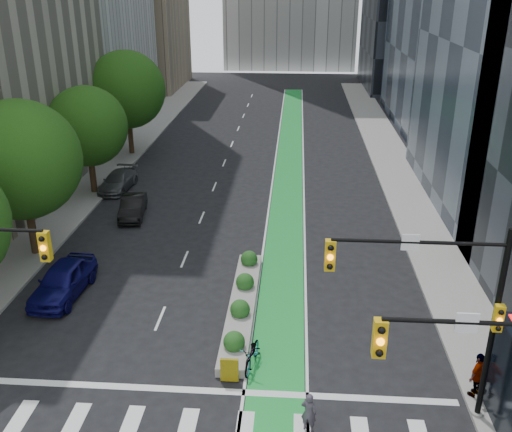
# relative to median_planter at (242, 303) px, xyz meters

# --- Properties ---
(ground) EXTENTS (160.00, 160.00, 0.00)m
(ground) POSITION_rel_median_planter_xyz_m (-1.20, -7.04, -0.37)
(ground) COLOR black
(ground) RESTS_ON ground
(sidewalk_left) EXTENTS (3.60, 90.00, 0.15)m
(sidewalk_left) POSITION_rel_median_planter_xyz_m (-13.00, 17.96, -0.30)
(sidewalk_left) COLOR gray
(sidewalk_left) RESTS_ON ground
(sidewalk_right) EXTENTS (3.60, 90.00, 0.15)m
(sidewalk_right) POSITION_rel_median_planter_xyz_m (10.60, 17.96, -0.30)
(sidewalk_right) COLOR gray
(sidewalk_right) RESTS_ON ground
(bike_lane_paint) EXTENTS (2.20, 70.00, 0.01)m
(bike_lane_paint) POSITION_rel_median_planter_xyz_m (1.80, 22.96, -0.37)
(bike_lane_paint) COLOR green
(bike_lane_paint) RESTS_ON ground
(tree_mid) EXTENTS (6.40, 6.40, 8.78)m
(tree_mid) POSITION_rel_median_planter_xyz_m (-12.20, 4.96, 5.20)
(tree_mid) COLOR black
(tree_mid) RESTS_ON ground
(tree_midfar) EXTENTS (5.60, 5.60, 7.76)m
(tree_midfar) POSITION_rel_median_planter_xyz_m (-12.20, 14.96, 4.57)
(tree_midfar) COLOR black
(tree_midfar) RESTS_ON ground
(tree_far) EXTENTS (6.60, 6.60, 9.00)m
(tree_far) POSITION_rel_median_planter_xyz_m (-12.20, 24.96, 5.32)
(tree_far) COLOR black
(tree_far) RESTS_ON ground
(signal_right) EXTENTS (5.82, 0.51, 7.20)m
(signal_right) POSITION_rel_median_planter_xyz_m (7.47, -6.57, 4.43)
(signal_right) COLOR black
(signal_right) RESTS_ON ground
(signal_far_right) EXTENTS (4.82, 0.51, 7.20)m
(signal_far_right) POSITION_rel_median_planter_xyz_m (7.78, -11.07, 4.38)
(signal_far_right) COLOR black
(signal_far_right) RESTS_ON ground
(median_planter) EXTENTS (1.20, 10.26, 1.10)m
(median_planter) POSITION_rel_median_planter_xyz_m (0.00, 0.00, 0.00)
(median_planter) COLOR gray
(median_planter) RESTS_ON ground
(bicycle) EXTENTS (1.06, 2.18, 1.10)m
(bicycle) POSITION_rel_median_planter_xyz_m (0.80, -4.19, 0.18)
(bicycle) COLOR gray
(bicycle) RESTS_ON ground
(cyclist) EXTENTS (0.65, 0.53, 1.53)m
(cyclist) POSITION_rel_median_planter_xyz_m (3.00, -7.59, 0.39)
(cyclist) COLOR #3E3742
(cyclist) RESTS_ON ground
(parked_car_left_near) EXTENTS (2.22, 4.94, 1.65)m
(parked_car_left_near) POSITION_rel_median_planter_xyz_m (-8.85, 0.70, 0.45)
(parked_car_left_near) COLOR #0E0D53
(parked_car_left_near) RESTS_ON ground
(parked_car_left_mid) EXTENTS (1.97, 4.25, 1.35)m
(parked_car_left_mid) POSITION_rel_median_planter_xyz_m (-8.20, 10.86, 0.30)
(parked_car_left_mid) COLOR black
(parked_car_left_mid) RESTS_ON ground
(parked_car_left_far) EXTENTS (2.19, 4.68, 1.32)m
(parked_car_left_far) POSITION_rel_median_planter_xyz_m (-10.70, 15.88, 0.29)
(parked_car_left_far) COLOR #505255
(parked_car_left_far) RESTS_ON ground
(pedestrian_far) EXTENTS (1.09, 1.05, 1.82)m
(pedestrian_far) POSITION_rel_median_planter_xyz_m (9.19, -5.52, 0.69)
(pedestrian_far) COLOR gray
(pedestrian_far) RESTS_ON sidewalk_right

